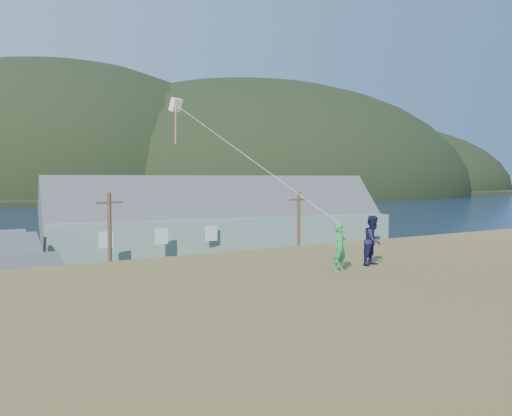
{
  "coord_description": "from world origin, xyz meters",
  "views": [
    {
      "loc": [
        -12.85,
        -31.47,
        10.05
      ],
      "look_at": [
        0.15,
        -11.57,
        8.8
      ],
      "focal_mm": 40.0,
      "sensor_mm": 36.0,
      "label": 1
    }
  ],
  "objects_px": {
    "shed_white": "(14,294)",
    "kite_flyer_green": "(340,248)",
    "lodge": "(222,229)",
    "kite_flyer_navy": "(373,240)"
  },
  "relations": [
    {
      "from": "shed_white",
      "to": "kite_flyer_green",
      "type": "xyz_separation_m",
      "value": [
        4.33,
        -28.21,
        5.75
      ]
    },
    {
      "from": "lodge",
      "to": "shed_white",
      "type": "distance_m",
      "value": 24.57
    },
    {
      "from": "kite_flyer_green",
      "to": "lodge",
      "type": "bearing_deg",
      "value": 54.95
    },
    {
      "from": "lodge",
      "to": "kite_flyer_navy",
      "type": "relative_size",
      "value": 22.41
    },
    {
      "from": "kite_flyer_green",
      "to": "kite_flyer_navy",
      "type": "height_order",
      "value": "kite_flyer_navy"
    },
    {
      "from": "shed_white",
      "to": "kite_flyer_green",
      "type": "bearing_deg",
      "value": -93.38
    },
    {
      "from": "shed_white",
      "to": "kite_flyer_navy",
      "type": "distance_m",
      "value": 29.07
    },
    {
      "from": "shed_white",
      "to": "kite_flyer_navy",
      "type": "xyz_separation_m",
      "value": [
        6.13,
        -27.81,
        5.83
      ]
    },
    {
      "from": "lodge",
      "to": "kite_flyer_navy",
      "type": "distance_m",
      "value": 41.45
    },
    {
      "from": "shed_white",
      "to": "kite_flyer_green",
      "type": "distance_m",
      "value": 29.12
    }
  ]
}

